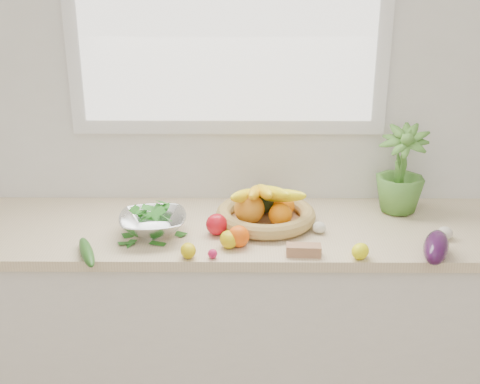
{
  "coord_description": "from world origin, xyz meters",
  "views": [
    {
      "loc": [
        0.06,
        -0.22,
        1.87
      ],
      "look_at": [
        0.05,
        1.93,
        1.05
      ],
      "focal_mm": 45.0,
      "sensor_mm": 36.0,
      "label": 1
    }
  ],
  "objects_px": {
    "fruit_basket": "(265,210)",
    "colander_with_spinach": "(153,219)",
    "apple": "(217,224)",
    "eggplant": "(436,247)",
    "cucumber": "(87,252)",
    "potted_herb": "(401,169)"
  },
  "relations": [
    {
      "from": "fruit_basket",
      "to": "colander_with_spinach",
      "type": "xyz_separation_m",
      "value": [
        -0.43,
        -0.12,
        0.01
      ]
    },
    {
      "from": "apple",
      "to": "fruit_basket",
      "type": "bearing_deg",
      "value": 30.73
    },
    {
      "from": "eggplant",
      "to": "cucumber",
      "type": "height_order",
      "value": "eggplant"
    },
    {
      "from": "cucumber",
      "to": "apple",
      "type": "bearing_deg",
      "value": 23.74
    },
    {
      "from": "potted_herb",
      "to": "colander_with_spinach",
      "type": "height_order",
      "value": "potted_herb"
    },
    {
      "from": "cucumber",
      "to": "fruit_basket",
      "type": "distance_m",
      "value": 0.71
    },
    {
      "from": "eggplant",
      "to": "fruit_basket",
      "type": "distance_m",
      "value": 0.66
    },
    {
      "from": "potted_herb",
      "to": "colander_with_spinach",
      "type": "distance_m",
      "value": 1.02
    },
    {
      "from": "fruit_basket",
      "to": "colander_with_spinach",
      "type": "bearing_deg",
      "value": -164.1
    },
    {
      "from": "potted_herb",
      "to": "colander_with_spinach",
      "type": "xyz_separation_m",
      "value": [
        -0.98,
        -0.24,
        -0.12
      ]
    },
    {
      "from": "apple",
      "to": "fruit_basket",
      "type": "height_order",
      "value": "fruit_basket"
    },
    {
      "from": "fruit_basket",
      "to": "apple",
      "type": "bearing_deg",
      "value": -149.27
    },
    {
      "from": "apple",
      "to": "eggplant",
      "type": "relative_size",
      "value": 0.36
    },
    {
      "from": "cucumber",
      "to": "colander_with_spinach",
      "type": "distance_m",
      "value": 0.28
    },
    {
      "from": "apple",
      "to": "potted_herb",
      "type": "xyz_separation_m",
      "value": [
        0.74,
        0.23,
        0.15
      ]
    },
    {
      "from": "cucumber",
      "to": "fruit_basket",
      "type": "bearing_deg",
      "value": 25.88
    },
    {
      "from": "eggplant",
      "to": "colander_with_spinach",
      "type": "xyz_separation_m",
      "value": [
        -1.01,
        0.19,
        0.02
      ]
    },
    {
      "from": "cucumber",
      "to": "potted_herb",
      "type": "relative_size",
      "value": 0.66
    },
    {
      "from": "apple",
      "to": "cucumber",
      "type": "bearing_deg",
      "value": -156.26
    },
    {
      "from": "fruit_basket",
      "to": "potted_herb",
      "type": "bearing_deg",
      "value": 12.33
    },
    {
      "from": "colander_with_spinach",
      "to": "eggplant",
      "type": "bearing_deg",
      "value": -10.53
    },
    {
      "from": "apple",
      "to": "fruit_basket",
      "type": "distance_m",
      "value": 0.22
    }
  ]
}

